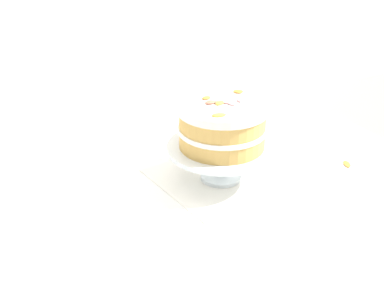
# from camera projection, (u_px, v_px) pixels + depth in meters

# --- Properties ---
(dining_table) EXTENTS (1.40, 1.00, 0.74)m
(dining_table) POSITION_uv_depth(u_px,v_px,m) (177.00, 222.00, 1.59)
(dining_table) COLOR white
(dining_table) RESTS_ON ground
(linen_napkin) EXTENTS (0.34, 0.34, 0.00)m
(linen_napkin) POSITION_uv_depth(u_px,v_px,m) (221.00, 179.00, 1.61)
(linen_napkin) COLOR white
(linen_napkin) RESTS_ON dining_table
(cake_stand) EXTENTS (0.29, 0.29, 0.10)m
(cake_stand) POSITION_uv_depth(u_px,v_px,m) (222.00, 151.00, 1.58)
(cake_stand) COLOR silver
(cake_stand) RESTS_ON linen_napkin
(layer_cake) EXTENTS (0.23, 0.23, 0.13)m
(layer_cake) POSITION_uv_depth(u_px,v_px,m) (222.00, 125.00, 1.54)
(layer_cake) COLOR tan
(layer_cake) RESTS_ON cake_stand
(loose_petal_0) EXTENTS (0.03, 0.04, 0.00)m
(loose_petal_0) POSITION_uv_depth(u_px,v_px,m) (347.00, 164.00, 1.69)
(loose_petal_0) COLOR orange
(loose_petal_0) RESTS_ON dining_table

